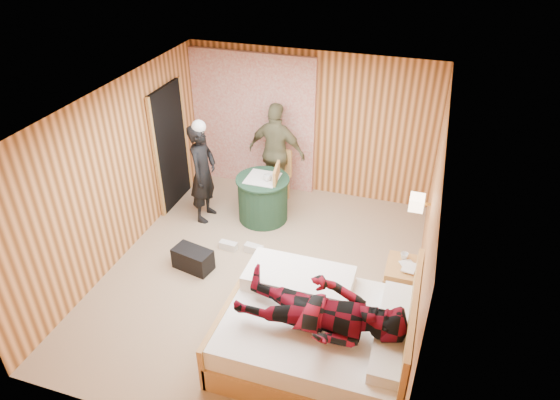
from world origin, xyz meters
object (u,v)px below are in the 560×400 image
(wall_lamp, at_px, (417,202))
(nightstand, at_px, (400,281))
(duffel_bag, at_px, (193,259))
(man_on_bed, at_px, (321,303))
(man_at_table, at_px, (277,152))
(chair_far, at_px, (277,171))
(bed, at_px, (321,333))
(round_table, at_px, (263,198))
(chair_near, at_px, (269,189))
(woman_standing, at_px, (203,173))

(wall_lamp, distance_m, nightstand, 1.07)
(nightstand, xyz_separation_m, duffel_bag, (-2.85, -0.28, -0.13))
(man_on_bed, bearing_deg, wall_lamp, 66.80)
(man_at_table, bearing_deg, nightstand, 146.91)
(chair_far, height_order, duffel_bag, chair_far)
(bed, height_order, duffel_bag, bed)
(chair_far, bearing_deg, man_at_table, 136.88)
(round_table, bearing_deg, man_at_table, 90.00)
(chair_near, bearing_deg, chair_far, 178.66)
(chair_near, height_order, woman_standing, woman_standing)
(bed, xyz_separation_m, woman_standing, (-2.47, 2.22, 0.48))
(man_at_table, bearing_deg, bed, 123.00)
(duffel_bag, bearing_deg, man_at_table, 88.36)
(wall_lamp, relative_size, chair_far, 0.28)
(bed, distance_m, man_on_bed, 0.71)
(wall_lamp, distance_m, man_at_table, 2.90)
(chair_far, bearing_deg, round_table, -75.22)
(chair_near, relative_size, man_at_table, 0.57)
(chair_near, distance_m, man_on_bed, 3.11)
(bed, xyz_separation_m, man_on_bed, (0.03, -0.23, 0.68))
(round_table, distance_m, chair_near, 0.22)
(woman_standing, bearing_deg, man_on_bed, -134.30)
(round_table, height_order, chair_near, chair_near)
(round_table, height_order, chair_far, chair_far)
(round_table, xyz_separation_m, man_on_bed, (1.60, -2.70, 0.63))
(nightstand, distance_m, man_on_bed, 1.80)
(man_on_bed, bearing_deg, woman_standing, 135.58)
(duffel_bag, xyz_separation_m, man_on_bed, (2.12, -1.19, 0.86))
(nightstand, xyz_separation_m, chair_far, (-2.31, 1.91, 0.26))
(bed, relative_size, nightstand, 3.80)
(round_table, distance_m, man_on_bed, 3.20)
(nightstand, height_order, man_at_table, man_at_table)
(duffel_bag, distance_m, woman_standing, 1.47)
(nightstand, distance_m, duffel_bag, 2.87)
(man_at_table, bearing_deg, man_on_bed, 121.88)
(nightstand, relative_size, man_on_bed, 0.32)
(bed, relative_size, chair_near, 2.17)
(nightstand, xyz_separation_m, chair_near, (-2.22, 1.23, 0.29))
(chair_near, bearing_deg, man_on_bed, 20.06)
(wall_lamp, bearing_deg, nightstand, -97.42)
(woman_standing, distance_m, man_on_bed, 3.51)
(bed, height_order, chair_far, bed)
(man_at_table, xyz_separation_m, man_on_bed, (1.60, -3.42, 0.15))
(round_table, bearing_deg, duffel_bag, -109.12)
(nightstand, xyz_separation_m, man_at_table, (-2.33, 1.95, 0.58))
(duffel_bag, bearing_deg, wall_lamp, 23.48)
(chair_near, height_order, man_at_table, man_at_table)
(wall_lamp, bearing_deg, bed, -117.06)
(woman_standing, distance_m, man_at_table, 1.32)
(nightstand, relative_size, woman_standing, 0.35)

